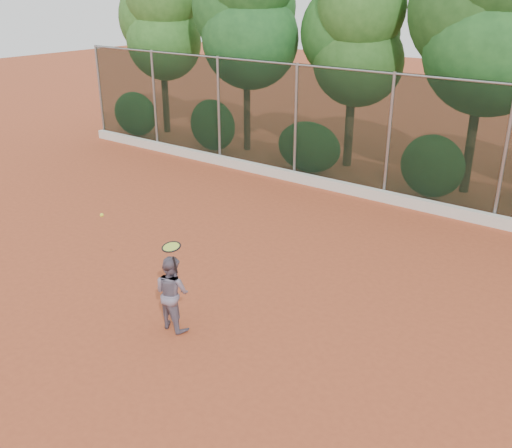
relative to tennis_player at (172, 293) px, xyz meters
The scene contains 7 objects.
ground 1.41m from the tennis_player, 83.30° to the left, with size 80.00×80.00×0.00m, color #A94928.
concrete_curb 8.06m from the tennis_player, 88.98° to the left, with size 24.00×0.20×0.30m, color silver.
tennis_player is the anchor object (origin of this frame).
chainlink_fence 8.31m from the tennis_player, 89.00° to the left, with size 24.09×0.09×3.50m.
foliage_backdrop 10.87m from the tennis_player, 92.26° to the left, with size 23.70×3.63×7.55m.
tennis_racket 0.97m from the tennis_player, 34.51° to the right, with size 0.33×0.33×0.56m.
tennis_ball_in_flight 1.83m from the tennis_player, 169.71° to the right, with size 0.07×0.07×0.07m.
Camera 1 is at (6.14, -7.23, 5.56)m, focal length 40.00 mm.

